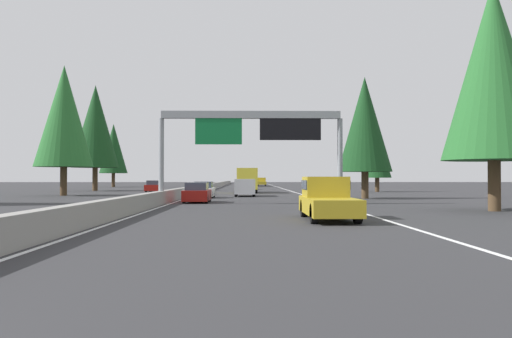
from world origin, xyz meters
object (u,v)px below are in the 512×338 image
pickup_mid_right (262,182)px  box_truck_far_right (247,179)px  sedan_far_left (245,185)px  conifer_left_near (64,116)px  minivan_near_center (245,187)px  bus_far_center (248,178)px  conifer_right_foreground (493,71)px  sign_gantry_overhead (253,130)px  conifer_right_mid (377,153)px  conifer_left_mid (95,126)px  conifer_right_near (365,124)px  sedan_distant_b (197,193)px  conifer_left_far (113,149)px  pickup_near_right (327,198)px  oncoming_near (154,186)px  sedan_mid_center (204,190)px

pickup_mid_right → box_truck_far_right: bearing=176.7°
sedan_far_left → conifer_left_near: conifer_left_near is taller
conifer_left_near → minivan_near_center: bearing=-96.8°
bus_far_center → conifer_right_foreground: (-81.12, -13.40, 5.94)m
box_truck_far_right → conifer_right_foreground: 38.57m
bus_far_center → sign_gantry_overhead: bearing=-179.7°
conifer_right_foreground → conifer_right_mid: bearing=-4.9°
sign_gantry_overhead → box_truck_far_right: bearing=0.9°
conifer_left_mid → box_truck_far_right: bearing=-113.4°
conifer_right_near → conifer_right_mid: size_ratio=1.28×
sedan_distant_b → conifer_left_near: bearing=44.8°
sedan_far_left → box_truck_far_right: box_truck_far_right is taller
sedan_far_left → conifer_left_near: size_ratio=0.33×
sedan_distant_b → conifer_left_far: conifer_left_far is taller
pickup_near_right → sedan_far_left: bearing=3.7°
oncoming_near → conifer_right_foreground: bearing=32.5°
sedan_distant_b → sign_gantry_overhead: bearing=-120.7°
sign_gantry_overhead → minivan_near_center: sign_gantry_overhead is taller
pickup_near_right → bus_far_center: bearing=2.3°
bus_far_center → oncoming_near: bearing=163.4°
box_truck_far_right → conifer_left_mid: (9.17, 21.16, 7.35)m
sedan_distant_b → conifer_right_foreground: bearing=-120.8°
pickup_near_right → conifer_left_far: 86.26m
sign_gantry_overhead → pickup_mid_right: bearing=-1.9°
conifer_right_near → conifer_left_near: (8.14, 28.99, 1.63)m
conifer_right_foreground → conifer_right_mid: 39.56m
sign_gantry_overhead → conifer_left_far: conifer_left_far is taller
box_truck_far_right → pickup_mid_right: (58.28, -3.33, -0.70)m
conifer_right_foreground → sedan_mid_center: bearing=41.9°
conifer_right_near → conifer_left_mid: 41.91m
sign_gantry_overhead → oncoming_near: 35.11m
conifer_left_near → conifer_left_far: 50.45m
sedan_mid_center → box_truck_far_right: 16.75m
bus_far_center → conifer_right_mid: (-41.80, -16.79, 3.31)m
conifer_right_near → minivan_near_center: bearing=60.5°
conifer_right_mid → conifer_left_mid: (5.48, 38.01, 3.93)m
sedan_distant_b → conifer_right_mid: (29.14, -20.50, 4.35)m
sedan_far_left → conifer_left_far: bearing=50.1°
bus_far_center → conifer_right_near: bearing=-170.9°
sign_gantry_overhead → pickup_mid_right: 86.32m
sedan_mid_center → conifer_right_mid: (19.94, -20.78, 4.35)m
conifer_left_near → conifer_left_mid: 19.63m
sedan_far_left → pickup_near_right: bearing=-176.3°
conifer_right_mid → conifer_left_far: bearing=50.3°
bus_far_center → conifer_left_mid: conifer_left_mid is taller
conifer_right_foreground → conifer_left_far: size_ratio=1.01×
oncoming_near → conifer_left_near: conifer_left_near is taller
pickup_mid_right → conifer_left_near: size_ratio=0.42×
conifer_left_far → bus_far_center: bearing=-77.4°
box_truck_far_right → conifer_right_near: conifer_right_near is taller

